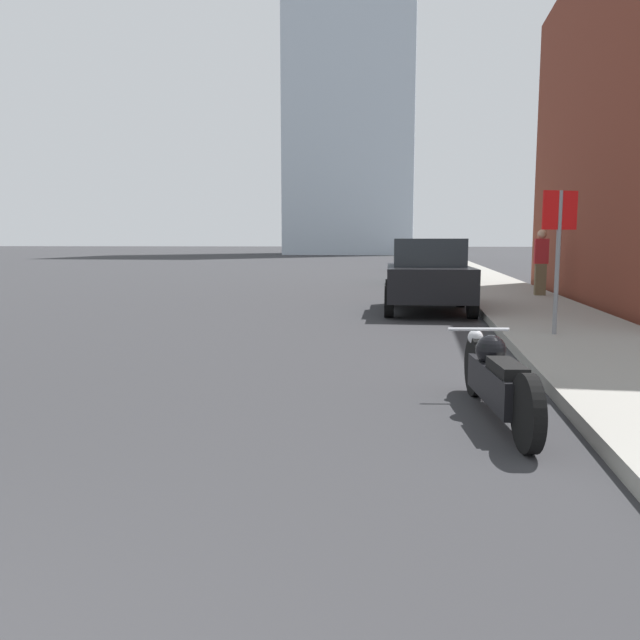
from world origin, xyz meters
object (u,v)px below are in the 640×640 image
object	(u,v)px
parked_car_blue	(418,253)
pedestrian	(541,261)
parked_car_black	(428,275)
stop_sign	(559,237)
parked_car_green	(420,261)
parked_car_silver	(418,255)
motorcycle	(497,379)

from	to	relation	value
parked_car_blue	pedestrian	xyz separation A→B (m)	(3.24, -29.03, 0.30)
parked_car_black	stop_sign	distance (m)	4.73
parked_car_green	parked_car_silver	world-z (taller)	parked_car_silver
parked_car_black	parked_car_blue	world-z (taller)	parked_car_black
parked_car_green	parked_car_silver	bearing A→B (deg)	89.78
parked_car_black	parked_car_green	size ratio (longest dim) A/B	0.93
parked_car_blue	motorcycle	bearing A→B (deg)	-91.77
motorcycle	parked_car_green	world-z (taller)	parked_car_green
parked_car_black	parked_car_green	world-z (taller)	parked_car_black
motorcycle	parked_car_black	xyz separation A→B (m)	(-0.48, 8.77, 0.48)
parked_car_black	parked_car_green	bearing A→B (deg)	88.30
parked_car_black	pedestrian	bearing A→B (deg)	44.30
parked_car_green	motorcycle	bearing A→B (deg)	-88.66
parked_car_green	parked_car_black	bearing A→B (deg)	-89.78
parked_car_black	parked_car_silver	size ratio (longest dim) A/B	0.89
parked_car_green	stop_sign	size ratio (longest dim) A/B	1.85
parked_car_blue	stop_sign	size ratio (longest dim) A/B	2.06
parked_car_black	parked_car_silver	world-z (taller)	parked_car_silver
motorcycle	stop_sign	xyz separation A→B (m)	(1.45, 4.53, 1.31)
motorcycle	parked_car_silver	distance (m)	30.13
parked_car_silver	pedestrian	distance (m)	18.35
parked_car_green	stop_sign	xyz separation A→B (m)	(2.05, -14.84, 0.85)
parked_car_blue	parked_car_black	bearing A→B (deg)	-92.39
parked_car_green	parked_car_blue	distance (m)	21.72
parked_car_black	pedestrian	world-z (taller)	pedestrian
stop_sign	pedestrian	xyz separation A→B (m)	(1.17, 7.53, -0.60)
pedestrian	motorcycle	bearing A→B (deg)	-102.27
motorcycle	parked_car_green	distance (m)	19.39
parked_car_blue	stop_sign	bearing A→B (deg)	-89.40
pedestrian	parked_car_blue	bearing A→B (deg)	96.37
parked_car_black	stop_sign	size ratio (longest dim) A/B	1.73
parked_car_green	pedestrian	xyz separation A→B (m)	(3.22, -7.31, 0.25)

